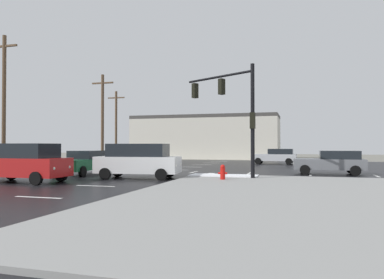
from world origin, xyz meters
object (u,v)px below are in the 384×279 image
(sedan_green, at_px, (84,162))
(utility_pole_mid, at_px, (4,101))
(sedan_silver, at_px, (276,156))
(suv_white, at_px, (138,160))
(traffic_signal_mast, at_px, (233,104))
(utility_pole_far, at_px, (102,118))
(sedan_grey, at_px, (331,162))
(utility_pole_distant, at_px, (116,125))
(suv_red, at_px, (23,162))
(fire_hydrant, at_px, (223,172))

(sedan_green, xyz_separation_m, utility_pole_mid, (-7.11, 0.62, 4.40))
(sedan_silver, bearing_deg, suv_white, 72.67)
(traffic_signal_mast, xyz_separation_m, utility_pole_far, (-14.23, 9.76, 0.18))
(sedan_grey, relative_size, sedan_silver, 0.99)
(utility_pole_distant, bearing_deg, traffic_signal_mast, -47.33)
(sedan_green, xyz_separation_m, utility_pole_far, (-4.18, 9.67, 3.70))
(suv_white, distance_m, sedan_silver, 20.40)
(utility_pole_distant, bearing_deg, suv_red, -72.72)
(traffic_signal_mast, relative_size, utility_pole_distant, 0.74)
(suv_red, relative_size, sedan_grey, 1.07)
(suv_white, height_order, sedan_silver, suv_white)
(traffic_signal_mast, distance_m, fire_hydrant, 4.38)
(sedan_grey, bearing_deg, fire_hydrant, 48.56)
(sedan_grey, height_order, utility_pole_far, utility_pole_far)
(sedan_grey, relative_size, utility_pole_mid, 0.45)
(traffic_signal_mast, bearing_deg, sedan_green, 29.50)
(suv_white, relative_size, utility_pole_far, 0.57)
(traffic_signal_mast, height_order, utility_pole_far, utility_pole_far)
(fire_hydrant, relative_size, utility_pole_mid, 0.08)
(utility_pole_far, bearing_deg, sedan_silver, 26.90)
(sedan_green, relative_size, utility_pole_distant, 0.53)
(fire_hydrant, bearing_deg, suv_red, -161.91)
(traffic_signal_mast, height_order, suv_white, traffic_signal_mast)
(suv_white, bearing_deg, sedan_grey, 23.33)
(suv_red, bearing_deg, sedan_green, 88.71)
(suv_red, xyz_separation_m, utility_pole_distant, (-7.71, 24.77, 3.43))
(sedan_green, xyz_separation_m, suv_red, (-0.15, -5.43, 0.24))
(sedan_silver, xyz_separation_m, utility_pole_distant, (-19.29, 1.74, 3.67))
(sedan_grey, distance_m, utility_pole_mid, 23.68)
(traffic_signal_mast, bearing_deg, sedan_grey, -110.31)
(fire_hydrant, distance_m, utility_pole_far, 18.78)
(traffic_signal_mast, height_order, fire_hydrant, traffic_signal_mast)
(sedan_green, height_order, suv_white, suv_white)
(sedan_silver, bearing_deg, utility_pole_distant, -3.19)
(suv_red, xyz_separation_m, suv_white, (4.84, 3.77, 0.00))
(suv_white, bearing_deg, utility_pole_mid, 162.68)
(traffic_signal_mast, xyz_separation_m, sedan_green, (-10.05, 0.09, -3.52))
(suv_white, bearing_deg, sedan_green, 154.12)
(fire_hydrant, xyz_separation_m, suv_white, (-5.13, 0.52, 0.55))
(suv_red, distance_m, suv_white, 6.14)
(traffic_signal_mast, distance_m, utility_pole_distant, 26.42)
(sedan_grey, relative_size, utility_pole_far, 0.52)
(sedan_green, bearing_deg, sedan_grey, 103.69)
(sedan_green, relative_size, sedan_grey, 1.01)
(utility_pole_mid, height_order, utility_pole_distant, utility_pole_mid)
(utility_pole_far, height_order, utility_pole_distant, utility_pole_far)
(utility_pole_far, bearing_deg, utility_pole_mid, -107.89)
(traffic_signal_mast, bearing_deg, utility_pole_distant, -17.32)
(suv_red, xyz_separation_m, sedan_grey, (15.95, 10.12, -0.24))
(suv_red, distance_m, utility_pole_mid, 10.11)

